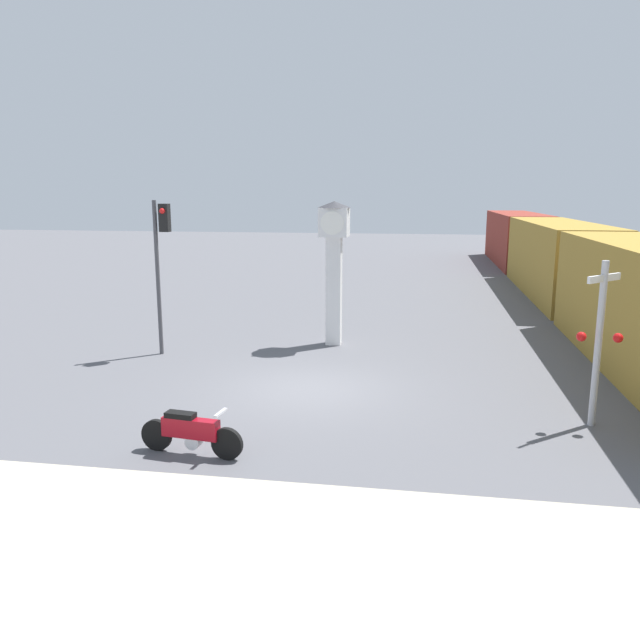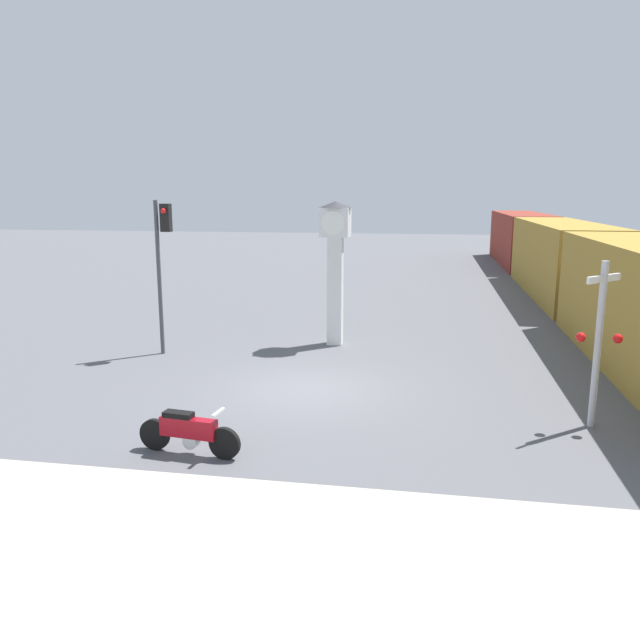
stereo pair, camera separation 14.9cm
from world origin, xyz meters
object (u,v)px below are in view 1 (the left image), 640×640
traffic_light (161,250)px  railroad_crossing_signal (599,337)px  freight_train (557,259)px  clock_tower (334,251)px  motorcycle (191,432)px

traffic_light → railroad_crossing_signal: size_ratio=1.32×
freight_train → railroad_crossing_signal: 17.83m
railroad_crossing_signal → clock_tower: bearing=135.6°
motorcycle → freight_train: (10.34, 20.40, 1.27)m
railroad_crossing_signal → freight_train: bearing=81.4°
clock_tower → motorcycle: bearing=-98.8°
clock_tower → freight_train: bearing=52.0°
railroad_crossing_signal → traffic_light: bearing=159.7°
traffic_light → motorcycle: bearing=-63.6°
clock_tower → railroad_crossing_signal: 8.87m
traffic_light → railroad_crossing_signal: 11.87m
motorcycle → railroad_crossing_signal: (7.67, 2.77, 1.45)m
clock_tower → railroad_crossing_signal: bearing=-44.4°
motorcycle → freight_train: bearing=70.6°
clock_tower → freight_train: clock_tower is taller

